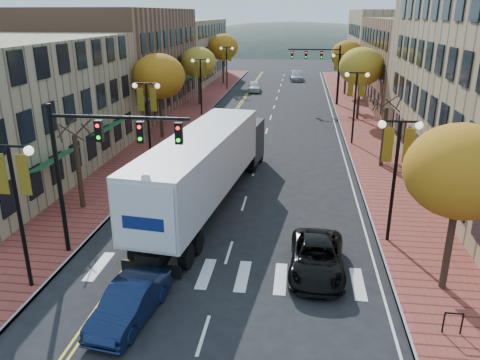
% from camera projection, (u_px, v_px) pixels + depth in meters
% --- Properties ---
extents(ground, '(200.00, 200.00, 0.00)m').
position_uv_depth(ground, '(214.00, 302.00, 18.11)').
color(ground, black).
rests_on(ground, ground).
extents(sidewalk_left, '(4.00, 85.00, 0.15)m').
position_uv_depth(sidewalk_left, '(185.00, 118.00, 49.51)').
color(sidewalk_left, brown).
rests_on(sidewalk_left, ground).
extents(sidewalk_right, '(4.00, 85.00, 0.15)m').
position_uv_depth(sidewalk_right, '(358.00, 122.00, 47.36)').
color(sidewalk_right, brown).
rests_on(sidewalk_right, ground).
extents(building_left_mid, '(12.00, 24.00, 11.00)m').
position_uv_depth(building_left_mid, '(120.00, 61.00, 51.90)').
color(building_left_mid, brown).
rests_on(building_left_mid, ground).
extents(building_left_far, '(12.00, 26.00, 9.50)m').
position_uv_depth(building_left_far, '(177.00, 51.00, 75.49)').
color(building_left_far, '#9E8966').
rests_on(building_left_far, ground).
extents(building_right_mid, '(15.00, 24.00, 10.00)m').
position_uv_depth(building_right_mid, '(438.00, 64.00, 53.43)').
color(building_right_mid, brown).
rests_on(building_right_mid, ground).
extents(building_right_far, '(15.00, 20.00, 11.00)m').
position_uv_depth(building_right_far, '(401.00, 47.00, 73.81)').
color(building_right_far, '#9E8966').
rests_on(building_right_far, ground).
extents(tree_left_a, '(0.28, 0.28, 4.20)m').
position_uv_depth(tree_left_a, '(79.00, 172.00, 25.90)').
color(tree_left_a, '#382619').
rests_on(tree_left_a, sidewalk_left).
extents(tree_left_b, '(4.48, 4.48, 7.21)m').
position_uv_depth(tree_left_b, '(159.00, 76.00, 39.76)').
color(tree_left_b, '#382619').
rests_on(tree_left_b, sidewalk_left).
extents(tree_left_c, '(4.16, 4.16, 6.69)m').
position_uv_depth(tree_left_c, '(198.00, 62.00, 54.83)').
color(tree_left_c, '#382619').
rests_on(tree_left_c, sidewalk_left).
extents(tree_left_d, '(4.61, 4.61, 7.42)m').
position_uv_depth(tree_left_d, '(223.00, 47.00, 71.45)').
color(tree_left_d, '#382619').
rests_on(tree_left_d, sidewalk_left).
extents(tree_right_a, '(4.16, 4.16, 6.69)m').
position_uv_depth(tree_right_a, '(461.00, 171.00, 17.20)').
color(tree_right_a, '#382619').
rests_on(tree_right_a, sidewalk_right).
extents(tree_right_b, '(0.28, 0.28, 4.20)m').
position_uv_depth(tree_right_b, '(384.00, 137.00, 33.09)').
color(tree_right_b, '#382619').
rests_on(tree_right_b, sidewalk_right).
extents(tree_right_c, '(4.48, 4.48, 7.21)m').
position_uv_depth(tree_right_c, '(361.00, 67.00, 46.95)').
color(tree_right_c, '#382619').
rests_on(tree_right_c, sidewalk_right).
extents(tree_right_d, '(4.35, 4.35, 7.00)m').
position_uv_depth(tree_right_d, '(347.00, 55.00, 61.94)').
color(tree_right_d, '#382619').
rests_on(tree_right_d, sidewalk_right).
extents(lamp_left_a, '(1.96, 0.36, 6.05)m').
position_uv_depth(lamp_left_a, '(15.00, 190.00, 17.56)').
color(lamp_left_a, black).
rests_on(lamp_left_a, ground).
extents(lamp_left_b, '(1.96, 0.36, 6.05)m').
position_uv_depth(lamp_left_b, '(148.00, 108.00, 32.50)').
color(lamp_left_b, black).
rests_on(lamp_left_b, ground).
extents(lamp_left_c, '(1.96, 0.36, 6.05)m').
position_uv_depth(lamp_left_c, '(201.00, 76.00, 49.30)').
color(lamp_left_c, black).
rests_on(lamp_left_c, ground).
extents(lamp_left_d, '(1.96, 0.36, 6.05)m').
position_uv_depth(lamp_left_d, '(227.00, 60.00, 66.11)').
color(lamp_left_d, black).
rests_on(lamp_left_d, ground).
extents(lamp_right_a, '(1.96, 0.36, 6.05)m').
position_uv_depth(lamp_right_a, '(397.00, 158.00, 21.37)').
color(lamp_right_a, black).
rests_on(lamp_right_a, ground).
extents(lamp_right_b, '(1.96, 0.36, 6.05)m').
position_uv_depth(lamp_right_b, '(356.00, 94.00, 38.18)').
color(lamp_right_b, black).
rests_on(lamp_right_b, ground).
extents(lamp_right_c, '(1.96, 0.36, 6.05)m').
position_uv_depth(lamp_right_c, '(340.00, 69.00, 54.98)').
color(lamp_right_c, black).
rests_on(lamp_right_c, ground).
extents(traffic_mast_near, '(6.10, 0.35, 7.00)m').
position_uv_depth(traffic_mast_near, '(97.00, 153.00, 19.90)').
color(traffic_mast_near, black).
rests_on(traffic_mast_near, ground).
extents(traffic_mast_far, '(6.10, 0.34, 7.00)m').
position_uv_depth(traffic_mast_far, '(323.00, 63.00, 55.01)').
color(traffic_mast_far, black).
rests_on(traffic_mast_far, ground).
extents(semi_truck, '(4.88, 18.11, 4.47)m').
position_uv_depth(semi_truck, '(209.00, 161.00, 26.57)').
color(semi_truck, black).
rests_on(semi_truck, ground).
extents(navy_sedan, '(2.06, 4.43, 1.40)m').
position_uv_depth(navy_sedan, '(130.00, 302.00, 16.87)').
color(navy_sedan, '#0D1937').
rests_on(navy_sedan, ground).
extents(black_suv, '(2.42, 5.03, 1.38)m').
position_uv_depth(black_suv, '(317.00, 258.00, 19.97)').
color(black_suv, black).
rests_on(black_suv, ground).
extents(car_far_white, '(1.94, 4.40, 1.47)m').
position_uv_depth(car_far_white, '(254.00, 86.00, 66.10)').
color(car_far_white, silver).
rests_on(car_far_white, ground).
extents(car_far_silver, '(2.38, 5.02, 1.41)m').
position_uv_depth(car_far_silver, '(296.00, 76.00, 76.88)').
color(car_far_silver, '#A5A6AD').
rests_on(car_far_silver, ground).
extents(car_far_oncoming, '(1.78, 4.62, 1.50)m').
position_uv_depth(car_far_oncoming, '(296.00, 75.00, 78.50)').
color(car_far_oncoming, '#AAA9B0').
rests_on(car_far_oncoming, ground).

